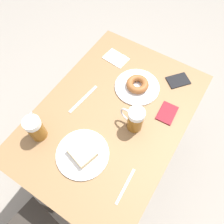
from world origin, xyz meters
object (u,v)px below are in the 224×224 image
(knife, at_px, (83,99))
(passport_near_edge, at_px, (167,113))
(napkin_folded, at_px, (116,58))
(plate_with_donut, at_px, (137,86))
(beer_mug_center, at_px, (35,128))
(fork, at_px, (125,186))
(passport_far_edge, at_px, (178,80))
(plate_with_cake, at_px, (82,153))
(beer_mug_left, at_px, (135,120))

(knife, relative_size, passport_near_edge, 1.70)
(napkin_folded, xyz_separation_m, passport_near_edge, (-0.44, 0.19, 0.00))
(plate_with_donut, xyz_separation_m, beer_mug_center, (0.28, 0.53, 0.06))
(napkin_folded, bearing_deg, passport_near_edge, 157.03)
(beer_mug_center, relative_size, fork, 0.84)
(beer_mug_center, bearing_deg, passport_far_edge, -123.48)
(fork, xyz_separation_m, passport_far_edge, (0.04, -0.68, 0.00))
(plate_with_donut, xyz_separation_m, napkin_folded, (0.22, -0.12, -0.02))
(plate_with_donut, distance_m, beer_mug_center, 0.60)
(beer_mug_center, bearing_deg, plate_with_donut, -117.92)
(plate_with_donut, bearing_deg, fork, 113.75)
(fork, relative_size, passport_far_edge, 1.16)
(napkin_folded, distance_m, fork, 0.78)
(plate_with_cake, distance_m, passport_far_edge, 0.70)
(plate_with_donut, distance_m, beer_mug_left, 0.26)
(plate_with_cake, distance_m, knife, 0.32)
(plate_with_cake, xyz_separation_m, passport_near_edge, (-0.25, -0.43, -0.01))
(beer_mug_left, height_order, fork, beer_mug_left)
(passport_near_edge, bearing_deg, napkin_folded, -22.97)
(beer_mug_center, distance_m, passport_near_edge, 0.68)
(beer_mug_left, bearing_deg, beer_mug_center, 37.70)
(passport_far_edge, bearing_deg, knife, 45.45)
(plate_with_cake, relative_size, beer_mug_left, 1.75)
(beer_mug_center, distance_m, knife, 0.31)
(napkin_folded, xyz_separation_m, knife, (-0.01, 0.36, -0.00))
(plate_with_donut, bearing_deg, beer_mug_center, 62.08)
(napkin_folded, height_order, passport_far_edge, passport_far_edge)
(beer_mug_left, distance_m, passport_near_edge, 0.21)
(knife, bearing_deg, plate_with_cake, 125.12)
(beer_mug_center, height_order, passport_far_edge, beer_mug_center)
(fork, bearing_deg, passport_far_edge, -86.38)
(passport_near_edge, bearing_deg, passport_far_edge, -80.49)
(beer_mug_center, bearing_deg, napkin_folded, -95.10)
(plate_with_cake, xyz_separation_m, plate_with_donut, (-0.03, -0.49, 0.00))
(fork, height_order, passport_near_edge, passport_near_edge)
(passport_near_edge, xyz_separation_m, passport_far_edge, (0.04, -0.23, 0.00))
(beer_mug_left, xyz_separation_m, napkin_folded, (0.33, -0.35, -0.07))
(plate_with_cake, relative_size, plate_with_donut, 1.01)
(beer_mug_left, distance_m, knife, 0.33)
(fork, relative_size, knife, 0.79)
(passport_far_edge, bearing_deg, fork, 93.62)
(plate_with_cake, height_order, beer_mug_left, beer_mug_left)
(plate_with_donut, height_order, beer_mug_center, beer_mug_center)
(plate_with_cake, relative_size, beer_mug_center, 1.75)
(plate_with_cake, relative_size, napkin_folded, 1.69)
(plate_with_donut, relative_size, passport_near_edge, 1.97)
(beer_mug_center, distance_m, fork, 0.51)
(passport_near_edge, bearing_deg, beer_mug_center, 42.72)
(napkin_folded, bearing_deg, plate_with_donut, 150.71)
(plate_with_donut, relative_size, knife, 1.16)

